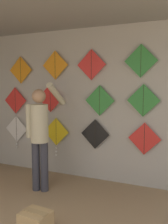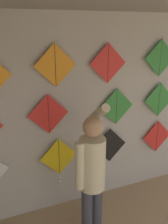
{
  "view_description": "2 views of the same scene",
  "coord_description": "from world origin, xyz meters",
  "views": [
    {
      "loc": [
        2.07,
        -0.5,
        1.77
      ],
      "look_at": [
        0.32,
        3.47,
        1.3
      ],
      "focal_mm": 40.0,
      "sensor_mm": 36.0,
      "label": 1
    },
    {
      "loc": [
        -1.29,
        0.67,
        2.61
      ],
      "look_at": [
        -0.1,
        3.47,
        1.56
      ],
      "focal_mm": 40.0,
      "sensor_mm": 36.0,
      "label": 2
    }
  ],
  "objects": [
    {
      "name": "kite_2",
      "position": [
        0.44,
        3.71,
        0.87
      ],
      "size": [
        0.55,
        0.01,
        0.55
      ],
      "color": "black"
    },
    {
      "name": "kite_1",
      "position": [
        -0.39,
        3.71,
        0.81
      ],
      "size": [
        0.55,
        0.04,
        0.76
      ],
      "color": "yellow"
    },
    {
      "name": "kite_3",
      "position": [
        1.33,
        3.71,
        0.86
      ],
      "size": [
        0.55,
        0.01,
        0.55
      ],
      "color": "red"
    },
    {
      "name": "kite_10",
      "position": [
        0.36,
        3.71,
        2.13
      ],
      "size": [
        0.55,
        0.01,
        0.55
      ],
      "color": "red"
    },
    {
      "name": "kite_11",
      "position": [
        1.24,
        3.71,
        2.17
      ],
      "size": [
        0.55,
        0.01,
        0.55
      ],
      "color": "#338C38"
    },
    {
      "name": "kite_7",
      "position": [
        1.3,
        3.71,
        1.51
      ],
      "size": [
        0.55,
        0.01,
        0.55
      ],
      "color": "#338C38"
    },
    {
      "name": "kite_6",
      "position": [
        0.52,
        3.71,
        1.49
      ],
      "size": [
        0.55,
        0.01,
        0.55
      ],
      "color": "#338C38"
    },
    {
      "name": "shopkeeper",
      "position": [
        -0.23,
        2.92,
        1.02
      ],
      "size": [
        0.45,
        0.67,
        1.81
      ],
      "rotation": [
        0.0,
        0.0,
        0.23
      ],
      "color": "#383842",
      "rests_on": "ground"
    },
    {
      "name": "kite_5",
      "position": [
        -0.51,
        3.71,
        1.51
      ],
      "size": [
        0.55,
        0.01,
        0.55
      ],
      "color": "red"
    },
    {
      "name": "kite_9",
      "position": [
        -0.39,
        3.71,
        2.15
      ],
      "size": [
        0.55,
        0.01,
        0.55
      ],
      "color": "orange"
    },
    {
      "name": "back_panel",
      "position": [
        0.0,
        3.8,
        1.4
      ],
      "size": [
        4.78,
        0.06,
        2.8
      ],
      "primitive_type": "cube",
      "color": "#BCB7AD",
      "rests_on": "ground"
    }
  ]
}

